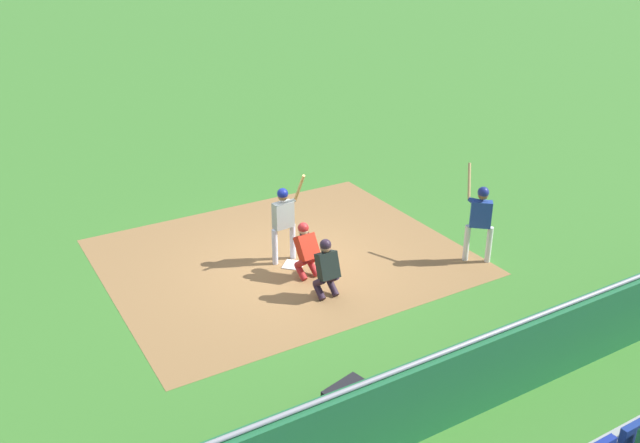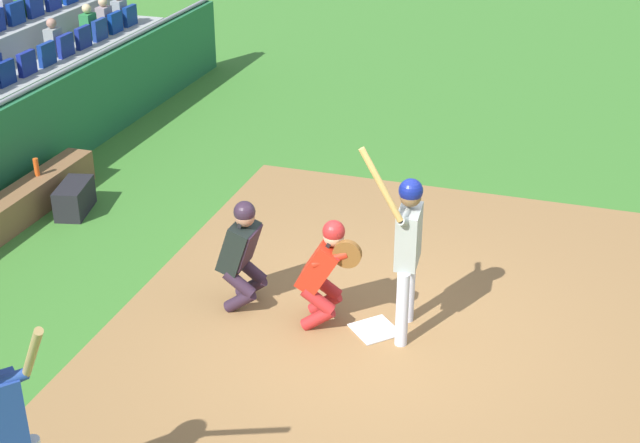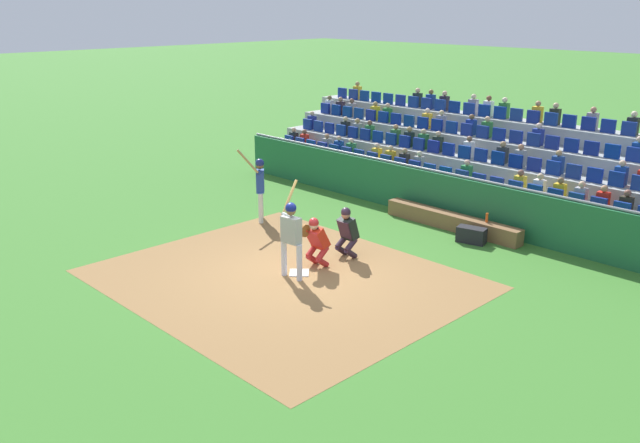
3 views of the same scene
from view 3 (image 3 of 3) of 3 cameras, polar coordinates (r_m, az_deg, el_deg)
ground_plane at (r=15.56m, az=-1.77°, el=-4.42°), size 160.00×160.00×0.00m
infield_dirt_patch at (r=15.25m, az=-3.16°, el=-4.90°), size 7.88×6.63×0.01m
home_plate_marker at (r=15.55m, az=-1.77°, el=-4.37°), size 0.62×0.62×0.02m
batter_at_plate at (r=14.93m, az=-2.47°, el=-0.85°), size 0.63×0.59×2.18m
catcher_crouching at (r=15.67m, az=-0.37°, el=-1.48°), size 0.49×0.73×1.26m
home_plate_umpire at (r=16.28m, az=2.30°, el=-0.73°), size 0.47×0.46×1.31m
dugout_wall at (r=19.47m, az=10.74°, el=2.03°), size 17.03×0.24×1.42m
dugout_bench at (r=18.85m, az=11.11°, el=0.01°), size 4.22×0.40×0.44m
water_bottle_on_bench at (r=18.23m, az=14.00°, el=0.32°), size 0.07×0.07×0.25m
equipment_duffel_bag at (r=17.89m, az=12.75°, el=-1.13°), size 0.80×0.52×0.41m
on_deck_batter at (r=19.05m, az=-5.14°, el=3.33°), size 0.56×0.95×2.16m
bleacher_stand at (r=22.96m, az=16.96°, el=4.42°), size 19.94×4.05×2.88m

